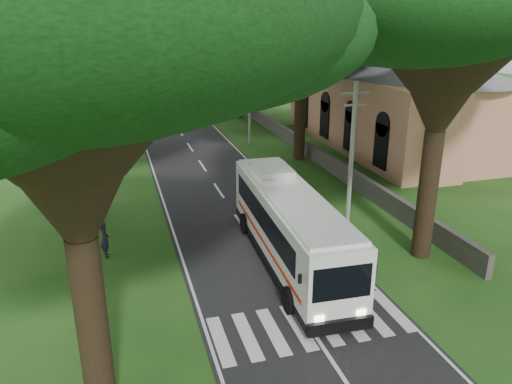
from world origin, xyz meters
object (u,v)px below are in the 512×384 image
object	(u,v)px
pole_far	(207,73)
distant_car_b	(137,98)
pole_near	(352,155)
pole_mid	(250,97)
distant_car_c	(172,85)
coach_bus	(289,225)
church	(400,90)
distant_car_a	(142,111)
pedestrian	(105,239)

from	to	relation	value
pole_far	distant_car_b	distance (m)	10.53
pole_near	pole_mid	bearing A→B (deg)	90.00
pole_far	distant_car_c	size ratio (longest dim) A/B	1.66
pole_near	coach_bus	size ratio (longest dim) A/B	0.66
church	distant_car_b	bearing A→B (deg)	125.19
coach_bus	distant_car_c	xyz separation A→B (m)	(1.97, 59.38, -1.19)
pole_far	distant_car_a	size ratio (longest dim) A/B	2.29
coach_bus	distant_car_c	world-z (taller)	coach_bus
pedestrian	coach_bus	bearing A→B (deg)	-121.41
coach_bus	distant_car_c	bearing A→B (deg)	90.31
pole_mid	distant_car_c	size ratio (longest dim) A/B	1.66
church	pole_mid	xyz separation A→B (m)	(-12.36, 4.45, -0.73)
pole_mid	distant_car_a	size ratio (longest dim) A/B	2.29
church	distant_car_b	xyz separation A→B (m)	(-20.86, 29.58, -4.25)
distant_car_b	pedestrian	world-z (taller)	pedestrian
pole_mid	distant_car_b	xyz separation A→B (m)	(-8.50, 25.13, -3.52)
distant_car_c	pole_far	bearing A→B (deg)	89.70
pole_near	pedestrian	bearing A→B (deg)	179.37
pole_near	pole_mid	distance (m)	20.00
pole_mid	coach_bus	world-z (taller)	pole_mid
pole_near	pole_mid	xyz separation A→B (m)	(0.00, 20.00, 0.00)
pole_mid	distant_car_a	distance (m)	18.57
distant_car_b	distant_car_c	bearing A→B (deg)	67.01
distant_car_b	pedestrian	bearing A→B (deg)	-90.58
pole_mid	distant_car_b	bearing A→B (deg)	108.69
pole_near	pedestrian	distance (m)	13.21
pole_far	distant_car_c	world-z (taller)	pole_far
distant_car_c	distant_car_b	bearing A→B (deg)	53.21
pole_near	distant_car_c	distance (m)	56.64
pedestrian	distant_car_a	bearing A→B (deg)	-18.11
pole_near	coach_bus	xyz separation A→B (m)	(-4.47, -2.91, -2.26)
church	coach_bus	size ratio (longest dim) A/B	1.97
church	pole_mid	bearing A→B (deg)	160.19
pole_mid	distant_car_b	size ratio (longest dim) A/B	2.08
pole_far	pedestrian	size ratio (longest dim) A/B	4.46
church	coach_bus	bearing A→B (deg)	-132.37
church	distant_car_c	bearing A→B (deg)	109.96
coach_bus	distant_car_c	distance (m)	59.43
pole_mid	pedestrian	bearing A→B (deg)	-122.78
distant_car_a	pedestrian	xyz separation A→B (m)	(-4.29, -35.98, 0.27)
coach_bus	distant_car_a	distance (m)	39.26
pole_far	pole_near	bearing A→B (deg)	-90.00
distant_car_b	distant_car_c	xyz separation A→B (m)	(6.00, 11.35, 0.07)
pole_near	distant_car_c	xyz separation A→B (m)	(-2.50, 56.48, -3.45)
pole_mid	distant_car_b	world-z (taller)	pole_mid
distant_car_a	distant_car_c	world-z (taller)	distant_car_c
pole_near	distant_car_b	world-z (taller)	pole_near
pole_near	coach_bus	world-z (taller)	pole_near
pole_far	distant_car_a	bearing A→B (deg)	-155.48
church	pole_near	size ratio (longest dim) A/B	3.00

